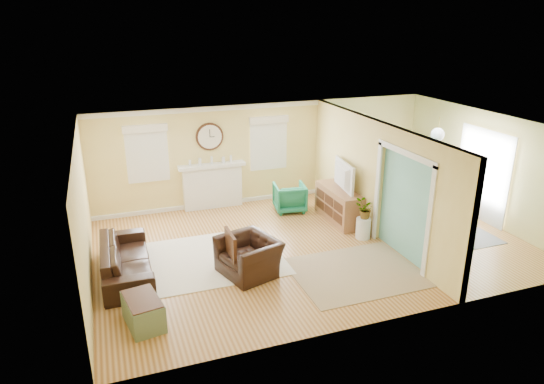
# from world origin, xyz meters

# --- Properties ---
(floor) EXTENTS (9.00, 9.00, 0.00)m
(floor) POSITION_xyz_m (0.00, 0.00, 0.00)
(floor) COLOR #935720
(floor) RESTS_ON ground
(wall_back) EXTENTS (9.00, 0.02, 2.60)m
(wall_back) POSITION_xyz_m (0.00, 3.00, 1.30)
(wall_back) COLOR #DEC469
(wall_back) RESTS_ON ground
(wall_front) EXTENTS (9.00, 0.02, 2.60)m
(wall_front) POSITION_xyz_m (0.00, -3.00, 1.30)
(wall_front) COLOR #DEC469
(wall_front) RESTS_ON ground
(wall_left) EXTENTS (0.02, 6.00, 2.60)m
(wall_left) POSITION_xyz_m (-4.50, 0.00, 1.30)
(wall_left) COLOR #DEC469
(wall_left) RESTS_ON ground
(wall_right) EXTENTS (0.02, 6.00, 2.60)m
(wall_right) POSITION_xyz_m (4.50, 0.00, 1.30)
(wall_right) COLOR #DEC469
(wall_right) RESTS_ON ground
(ceiling) EXTENTS (9.00, 6.00, 0.02)m
(ceiling) POSITION_xyz_m (0.00, 0.00, 2.60)
(ceiling) COLOR white
(ceiling) RESTS_ON wall_back
(partition) EXTENTS (0.17, 6.00, 2.60)m
(partition) POSITION_xyz_m (1.51, 0.28, 1.36)
(partition) COLOR #DEC469
(partition) RESTS_ON ground
(fireplace) EXTENTS (1.70, 0.30, 1.17)m
(fireplace) POSITION_xyz_m (-1.50, 2.88, 0.60)
(fireplace) COLOR white
(fireplace) RESTS_ON ground
(wall_clock) EXTENTS (0.70, 0.07, 0.70)m
(wall_clock) POSITION_xyz_m (-1.50, 2.97, 1.85)
(wall_clock) COLOR #442A1B
(wall_clock) RESTS_ON wall_back
(window_left) EXTENTS (1.05, 0.13, 1.42)m
(window_left) POSITION_xyz_m (-3.05, 2.95, 1.66)
(window_left) COLOR white
(window_left) RESTS_ON wall_back
(window_right) EXTENTS (1.05, 0.13, 1.42)m
(window_right) POSITION_xyz_m (0.05, 2.95, 1.66)
(window_right) COLOR white
(window_right) RESTS_ON wall_back
(french_doors) EXTENTS (0.06, 1.70, 2.20)m
(french_doors) POSITION_xyz_m (4.45, 0.00, 1.10)
(french_doors) COLOR white
(french_doors) RESTS_ON ground
(pendant) EXTENTS (0.30, 0.30, 0.55)m
(pendant) POSITION_xyz_m (3.00, 0.00, 2.20)
(pendant) COLOR gold
(pendant) RESTS_ON ceiling
(rug_cream) EXTENTS (2.72, 2.36, 0.01)m
(rug_cream) POSITION_xyz_m (-2.15, 0.06, 0.01)
(rug_cream) COLOR white
(rug_cream) RESTS_ON floor
(rug_jute) EXTENTS (2.42, 1.98, 0.01)m
(rug_jute) POSITION_xyz_m (0.30, -1.44, 0.01)
(rug_jute) COLOR tan
(rug_jute) RESTS_ON floor
(rug_grey) EXTENTS (2.28, 2.86, 0.01)m
(rug_grey) POSITION_xyz_m (2.91, 0.00, 0.01)
(rug_grey) COLOR slate
(rug_grey) RESTS_ON floor
(sofa) EXTENTS (0.92, 2.27, 0.66)m
(sofa) POSITION_xyz_m (-3.86, -0.03, 0.33)
(sofa) COLOR black
(sofa) RESTS_ON floor
(eames_chair) EXTENTS (1.24, 1.33, 0.71)m
(eames_chair) POSITION_xyz_m (-1.65, -0.76, 0.35)
(eames_chair) COLOR black
(eames_chair) RESTS_ON floor
(green_chair) EXTENTS (0.87, 0.89, 0.71)m
(green_chair) POSITION_xyz_m (0.28, 1.99, 0.35)
(green_chair) COLOR #15634F
(green_chair) RESTS_ON floor
(trunk) EXTENTS (0.64, 0.90, 0.48)m
(trunk) POSITION_xyz_m (-3.72, -1.78, 0.24)
(trunk) COLOR slate
(trunk) RESTS_ON floor
(credenza) EXTENTS (0.54, 1.59, 0.80)m
(credenza) POSITION_xyz_m (1.16, 1.01, 0.40)
(credenza) COLOR #A56E43
(credenza) RESTS_ON floor
(tv) EXTENTS (0.31, 1.18, 0.67)m
(tv) POSITION_xyz_m (1.14, 1.01, 1.14)
(tv) COLOR black
(tv) RESTS_ON credenza
(garden_stool) EXTENTS (0.32, 0.32, 0.47)m
(garden_stool) POSITION_xyz_m (1.21, -0.10, 0.24)
(garden_stool) COLOR white
(garden_stool) RESTS_ON floor
(potted_plant) EXTENTS (0.47, 0.44, 0.44)m
(potted_plant) POSITION_xyz_m (1.21, -0.10, 0.69)
(potted_plant) COLOR #337F33
(potted_plant) RESTS_ON garden_stool
(dining_table) EXTENTS (1.20, 1.84, 0.60)m
(dining_table) POSITION_xyz_m (2.91, 0.00, 0.30)
(dining_table) COLOR #442A1B
(dining_table) RESTS_ON floor
(dining_chair_n) EXTENTS (0.50, 0.50, 0.95)m
(dining_chair_n) POSITION_xyz_m (2.92, 1.19, 0.56)
(dining_chair_n) COLOR slate
(dining_chair_n) RESTS_ON floor
(dining_chair_s) EXTENTS (0.47, 0.47, 1.03)m
(dining_chair_s) POSITION_xyz_m (2.90, -1.17, 0.61)
(dining_chair_s) COLOR slate
(dining_chair_s) RESTS_ON floor
(dining_chair_w) EXTENTS (0.49, 0.49, 0.95)m
(dining_chair_w) POSITION_xyz_m (2.34, -0.10, 0.56)
(dining_chair_w) COLOR white
(dining_chair_w) RESTS_ON floor
(dining_chair_e) EXTENTS (0.48, 0.48, 0.99)m
(dining_chair_e) POSITION_xyz_m (3.65, -0.07, 0.58)
(dining_chair_e) COLOR slate
(dining_chair_e) RESTS_ON floor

